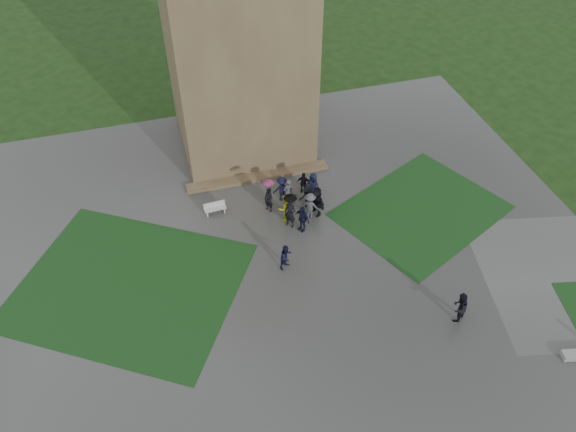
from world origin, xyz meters
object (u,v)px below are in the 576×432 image
object	(u,v)px
pedestrian_mid	(286,257)
bench	(215,208)
pedestrian_near	(459,307)
tower	(234,10)

from	to	relation	value
pedestrian_mid	bench	bearing A→B (deg)	86.43
pedestrian_mid	pedestrian_near	distance (m)	8.96
tower	pedestrian_near	bearing A→B (deg)	-69.16
tower	bench	world-z (taller)	tower
tower	pedestrian_near	xyz separation A→B (m)	(6.69, -17.56, -8.08)
bench	pedestrian_mid	size ratio (longest dim) A/B	0.83
tower	pedestrian_mid	bearing A→B (deg)	-91.66
bench	pedestrian_near	xyz separation A→B (m)	(9.87, -10.74, 0.52)
bench	pedestrian_near	distance (m)	14.60
tower	pedestrian_mid	size ratio (longest dim) A/B	11.60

